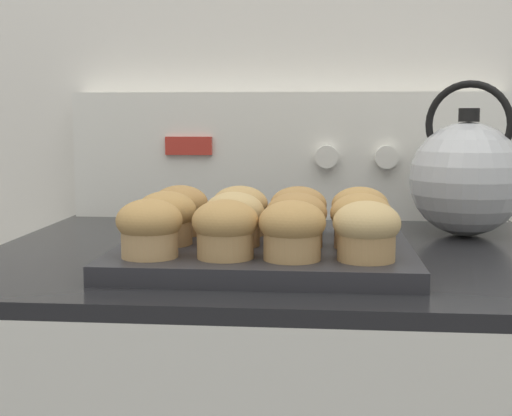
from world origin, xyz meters
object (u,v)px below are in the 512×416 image
Objects in this scene: muffin_pan at (264,255)px; muffin_r2_c1 at (240,210)px; muffin_r2_c2 at (298,211)px; muffin_r1_c0 at (166,217)px; muffin_r1_c1 at (234,218)px; muffin_r2_c3 at (360,212)px; muffin_r1_c2 at (296,220)px; muffin_r0_c2 at (292,230)px; muffin_r0_c1 at (225,228)px; muffin_r2_c0 at (180,210)px; tea_kettle at (468,177)px; muffin_r0_c0 at (149,228)px; muffin_r1_c3 at (361,220)px; muffin_r0_c3 at (367,230)px.

muffin_pan is 0.10m from muffin_r2_c1.
muffin_r1_c0 is at bearing -154.52° from muffin_r2_c2.
muffin_r2_c3 is (0.16, 0.08, 0.00)m from muffin_r1_c1.
muffin_r1_c1 is 1.00× the size of muffin_r1_c2.
muffin_r0_c2 and muffin_r2_c3 have the same top height.
muffin_r0_c1 is at bearing -43.14° from muffin_r1_c0.
muffin_r1_c0 and muffin_r2_c0 have the same top height.
muffin_r0_c2 is at bearing -90.52° from muffin_r2_c2.
muffin_r2_c3 is 0.32× the size of tea_kettle.
muffin_r2_c1 is (-0.08, 0.16, 0.00)m from muffin_r0_c2.
muffin_r0_c1 is at bearing -135.12° from muffin_r1_c2.
tea_kettle is (0.32, 0.23, 0.03)m from muffin_r1_c1.
muffin_r1_c2 is 1.00× the size of muffin_r2_c3.
muffin_r2_c0 is at bearing 88.70° from muffin_r0_c0.
muffin_r0_c1 is at bearing -134.96° from muffin_r2_c3.
muffin_r2_c0 is 0.32× the size of tea_kettle.
muffin_r1_c1 is 0.15m from muffin_r1_c3.
muffin_r1_c0 is 1.00× the size of muffin_r1_c1.
muffin_r1_c3 and muffin_r2_c0 have the same top height.
muffin_r2_c2 is (-0.08, 0.08, 0.00)m from muffin_r1_c3.
muffin_r0_c0 and muffin_r2_c0 have the same top height.
muffin_r1_c1 is at bearing 178.35° from muffin_r1_c2.
muffin_r1_c0 is 0.08m from muffin_r1_c1.
muffin_r0_c3 and muffin_r1_c0 have the same top height.
muffin_r2_c1 is at bearing 90.60° from muffin_r0_c1.
muffin_r2_c0 is 1.00× the size of muffin_r2_c3.
muffin_r0_c0 is 0.16m from muffin_r2_c0.
muffin_r0_c1 is at bearing -89.93° from muffin_r1_c1.
muffin_r1_c2 is at bearing -179.82° from muffin_r1_c3.
muffin_r2_c2 is at bearing 0.21° from muffin_r2_c0.
muffin_r1_c2 is 0.11m from muffin_r2_c3.
muffin_r1_c3 is 1.00× the size of muffin_r2_c0.
muffin_r2_c0 is (-0.24, 0.15, 0.00)m from muffin_r0_c3.
muffin_r2_c2 is (0.08, 0.00, 0.00)m from muffin_r2_c1.
muffin_r1_c3 is at bearing 26.33° from muffin_r0_c1.
muffin_r1_c3 is 0.25m from muffin_r2_c0.
muffin_r1_c2 is at bearing -89.88° from muffin_r2_c2.
muffin_r1_c3 is 0.29m from tea_kettle.
muffin_r1_c2 is at bearing 88.83° from muffin_r0_c2.
muffin_r1_c2 is at bearing -1.65° from muffin_r1_c1.
muffin_r1_c1 is at bearing 179.27° from muffin_r1_c3.
muffin_r0_c3 is at bearing -32.98° from muffin_r2_c0.
muffin_r0_c0 is 1.00× the size of muffin_r1_c0.
muffin_r0_c3 is 1.00× the size of muffin_r1_c1.
tea_kettle is at bearing 61.78° from muffin_r0_c3.
muffin_pan is 0.15m from muffin_r0_c0.
tea_kettle is (0.25, 0.31, 0.03)m from muffin_r0_c2.
muffin_r0_c0 is at bearing -91.30° from muffin_r2_c0.
muffin_r2_c1 is 0.08m from muffin_r2_c2.
muffin_r0_c1 is 1.00× the size of muffin_r1_c0.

